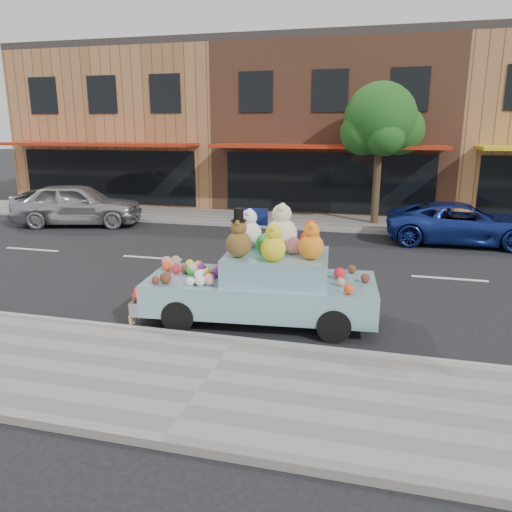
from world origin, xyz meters
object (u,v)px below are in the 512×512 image
(car_silver, at_px, (78,204))
(art_car, at_px, (262,281))
(street_tree, at_px, (381,125))
(car_blue, at_px, (462,223))
(car_dark, at_px, (60,206))

(car_silver, relative_size, art_car, 1.02)
(street_tree, height_order, car_silver, street_tree)
(car_silver, bearing_deg, car_blue, -103.22)
(car_dark, bearing_deg, art_car, -118.64)
(street_tree, xyz_separation_m, car_blue, (2.74, -2.38, -3.04))
(car_silver, height_order, car_dark, car_silver)
(car_blue, height_order, art_car, art_car)
(car_blue, relative_size, car_dark, 1.20)
(street_tree, distance_m, car_dark, 12.59)
(art_car, bearing_deg, car_silver, 134.40)
(art_car, bearing_deg, car_dark, 136.04)
(car_silver, relative_size, car_blue, 1.00)
(car_silver, distance_m, car_dark, 1.19)
(car_silver, xyz_separation_m, car_dark, (-1.09, 0.44, -0.16))
(car_blue, distance_m, art_car, 9.19)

